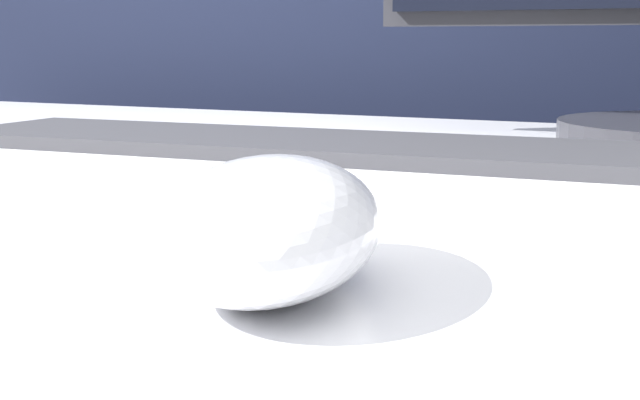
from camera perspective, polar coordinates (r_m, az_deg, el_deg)
partition_panel at (r=1.05m, az=16.10°, el=-1.35°), size 5.00×0.03×1.22m
computer_mouse_near at (r=0.28m, az=-3.21°, el=-1.60°), size 0.10×0.14×0.04m
keyboard at (r=0.53m, az=-2.86°, el=2.73°), size 0.44×0.15×0.02m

